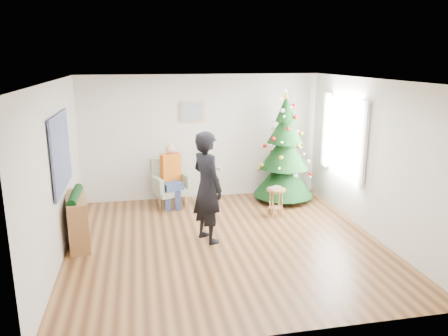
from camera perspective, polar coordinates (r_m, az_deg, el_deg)
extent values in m
plane|color=brown|center=(7.22, 0.15, -9.70)|extent=(5.00, 5.00, 0.00)
plane|color=white|center=(6.60, 0.17, 11.39)|extent=(5.00, 5.00, 0.00)
plane|color=silver|center=(9.21, -2.92, 4.03)|extent=(5.00, 0.00, 5.00)
plane|color=silver|center=(4.48, 6.53, -7.17)|extent=(5.00, 0.00, 5.00)
plane|color=silver|center=(6.77, -21.05, -0.64)|extent=(0.00, 5.00, 5.00)
plane|color=silver|center=(7.68, 18.78, 1.22)|extent=(0.00, 5.00, 5.00)
cube|color=white|center=(8.49, 15.39, 4.04)|extent=(0.04, 1.30, 1.40)
cube|color=white|center=(7.82, 17.62, 3.04)|extent=(0.05, 0.25, 1.50)
cube|color=white|center=(9.14, 13.15, 4.88)|extent=(0.05, 0.25, 1.50)
cylinder|color=#3F2816|center=(9.32, 7.72, -3.28)|extent=(0.10, 0.10, 0.29)
cone|color=black|center=(9.21, 7.80, -0.98)|extent=(1.25, 1.25, 0.82)
cone|color=black|center=(9.08, 7.91, 2.25)|extent=(1.00, 1.00, 0.72)
cone|color=black|center=(9.00, 8.01, 5.26)|extent=(0.73, 0.73, 0.63)
cone|color=black|center=(8.95, 8.10, 7.70)|extent=(0.42, 0.42, 0.53)
cone|color=gold|center=(8.92, 8.16, 9.42)|extent=(0.14, 0.14, 0.14)
cylinder|color=brown|center=(8.27, 6.84, -2.83)|extent=(0.36, 0.36, 0.04)
cylinder|color=brown|center=(8.38, 6.77, -5.15)|extent=(0.27, 0.27, 0.02)
imported|color=silver|center=(8.26, 6.85, -2.62)|extent=(0.35, 0.33, 0.02)
cube|color=gray|center=(8.88, -6.85, -2.96)|extent=(0.78, 0.75, 0.12)
cube|color=gray|center=(9.03, -7.59, -0.45)|extent=(0.63, 0.30, 0.60)
cube|color=gray|center=(8.73, -8.68, -2.23)|extent=(0.24, 0.50, 0.30)
cube|color=gray|center=(8.95, -5.13, -1.71)|extent=(0.24, 0.50, 0.30)
cube|color=navy|center=(8.77, -6.84, -2.28)|extent=(0.46, 0.47, 0.14)
cube|color=#CB5F13|center=(8.88, -7.00, 0.12)|extent=(0.42, 0.31, 0.55)
sphere|color=tan|center=(8.78, -7.07, 2.49)|extent=(0.20, 0.20, 0.20)
imported|color=black|center=(7.01, -2.21, -2.51)|extent=(0.67, 0.78, 1.82)
cube|color=white|center=(6.93, -0.61, -0.09)|extent=(0.09, 0.13, 0.04)
cube|color=brown|center=(7.40, -18.62, -6.52)|extent=(0.46, 1.04, 0.80)
cylinder|color=black|center=(7.27, -18.88, -3.42)|extent=(0.14, 0.90, 0.14)
cube|color=black|center=(7.00, -20.52, 1.97)|extent=(0.03, 1.50, 1.15)
cube|color=tan|center=(9.07, -4.20, 7.37)|extent=(0.52, 0.03, 0.42)
cube|color=gray|center=(9.04, -4.18, 7.36)|extent=(0.44, 0.02, 0.34)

